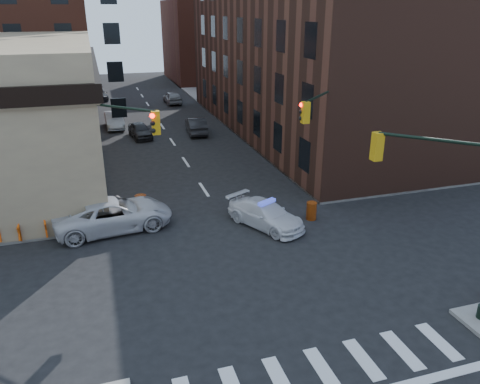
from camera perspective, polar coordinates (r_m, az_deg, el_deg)
ground at (r=21.43m, az=1.76°, el=-9.00°), size 140.00×140.00×0.00m
sidewalk_ne at (r=59.00m, az=12.83°, el=10.47°), size 34.00×54.50×0.15m
commercial_row_ne at (r=44.42m, az=8.61°, el=16.31°), size 14.00×34.00×14.00m
filler_nw at (r=80.08m, az=-25.64°, el=17.51°), size 20.00×18.00×16.00m
filler_ne at (r=78.20m, az=-2.48°, el=17.96°), size 16.00×16.00×12.00m
signal_pole_se at (r=18.12m, az=26.41°, el=-1.07°), size 5.40×5.27×8.00m
signal_pole_nw at (r=23.68m, az=-16.04°, el=4.65°), size 3.58×3.67×8.00m
signal_pole_ne at (r=26.53m, az=10.13°, el=6.93°), size 3.67×3.58×8.00m
tree_ne_near at (r=46.09m, az=0.11°, el=12.32°), size 3.00×3.00×4.85m
tree_ne_far at (r=53.70m, az=-2.51°, el=13.62°), size 3.00×3.00×4.85m
police_car at (r=24.87m, az=3.15°, el=-2.74°), size 3.76×4.95×1.34m
pickup at (r=25.30m, az=-15.16°, el=-2.64°), size 6.37×3.54×1.69m
parked_car_wnear at (r=43.08m, az=-12.09°, el=7.36°), size 2.09×4.11×1.34m
parked_car_wfar at (r=47.30m, az=-15.08°, el=8.46°), size 1.74×4.64×1.51m
parked_car_wdeep at (r=62.83m, az=-16.84°, el=11.32°), size 2.32×4.88×1.37m
parked_car_enear at (r=43.79m, az=-5.37°, el=8.09°), size 1.95×4.70×1.51m
parked_car_efar at (r=58.45m, az=-8.22°, el=11.36°), size 1.87×4.46×1.51m
pedestrian_a at (r=26.62m, az=-21.07°, el=-1.40°), size 0.86×0.86×2.02m
pedestrian_c at (r=25.65m, az=-24.25°, el=-2.86°), size 1.22×0.97×1.94m
barrel_road at (r=25.98m, az=8.70°, el=-2.28°), size 0.74×0.74×1.00m
barrel_bank at (r=26.91m, az=-11.97°, el=-1.51°), size 0.72×0.72×1.12m
barricade_nw_a at (r=25.43m, az=-21.57°, el=-3.89°), size 1.32×0.78×0.94m
barricade_nw_b at (r=25.73m, az=-26.11°, el=-4.39°), size 1.26×0.78×0.89m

